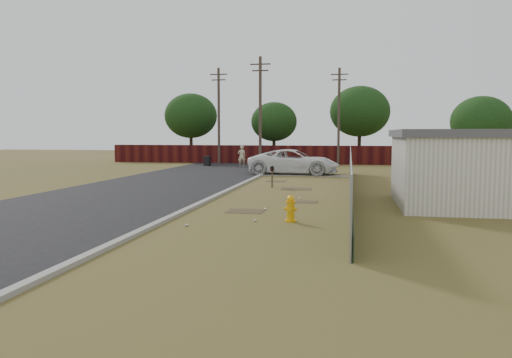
% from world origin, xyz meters
% --- Properties ---
extents(ground, '(120.00, 120.00, 0.00)m').
position_xyz_m(ground, '(0.00, 0.00, 0.00)').
color(ground, brown).
rests_on(ground, ground).
extents(street, '(15.10, 60.00, 0.12)m').
position_xyz_m(street, '(-6.76, 8.05, 0.02)').
color(street, black).
rests_on(street, ground).
extents(chainlink_fence, '(0.10, 27.06, 2.02)m').
position_xyz_m(chainlink_fence, '(3.12, 1.03, 0.80)').
color(chainlink_fence, gray).
rests_on(chainlink_fence, ground).
extents(privacy_fence, '(30.00, 0.12, 1.80)m').
position_xyz_m(privacy_fence, '(-6.00, 25.00, 0.90)').
color(privacy_fence, '#48120F').
rests_on(privacy_fence, ground).
extents(utility_poles, '(12.60, 8.24, 9.00)m').
position_xyz_m(utility_poles, '(-3.67, 20.67, 4.69)').
color(utility_poles, '#46382E').
rests_on(utility_poles, ground).
extents(houses, '(9.30, 17.24, 3.10)m').
position_xyz_m(houses, '(9.70, 3.13, 1.56)').
color(houses, white).
rests_on(houses, ground).
extents(horizon_trees, '(33.32, 31.94, 7.78)m').
position_xyz_m(horizon_trees, '(0.84, 23.56, 4.63)').
color(horizon_trees, '#2F2215').
rests_on(horizon_trees, ground).
extents(fire_hydrant, '(0.43, 0.43, 0.93)m').
position_xyz_m(fire_hydrant, '(1.14, -6.91, 0.43)').
color(fire_hydrant, '#EAA70C').
rests_on(fire_hydrant, ground).
extents(mailbox, '(0.20, 0.51, 1.18)m').
position_xyz_m(mailbox, '(-1.11, 3.57, 0.93)').
color(mailbox, brown).
rests_on(mailbox, ground).
extents(pickup_truck, '(6.65, 3.32, 1.81)m').
position_xyz_m(pickup_truck, '(-0.91, 12.58, 0.90)').
color(pickup_truck, white).
rests_on(pickup_truck, ground).
extents(pedestrian, '(0.81, 0.68, 1.91)m').
position_xyz_m(pedestrian, '(-6.30, 19.58, 0.95)').
color(pedestrian, beige).
rests_on(pedestrian, ground).
extents(trash_bin, '(0.62, 0.68, 0.89)m').
position_xyz_m(trash_bin, '(-9.76, 20.65, 0.46)').
color(trash_bin, black).
rests_on(trash_bin, ground).
extents(scattered_litter, '(2.99, 7.44, 0.07)m').
position_xyz_m(scattered_litter, '(-0.33, -5.25, 0.04)').
color(scattered_litter, silver).
rests_on(scattered_litter, ground).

